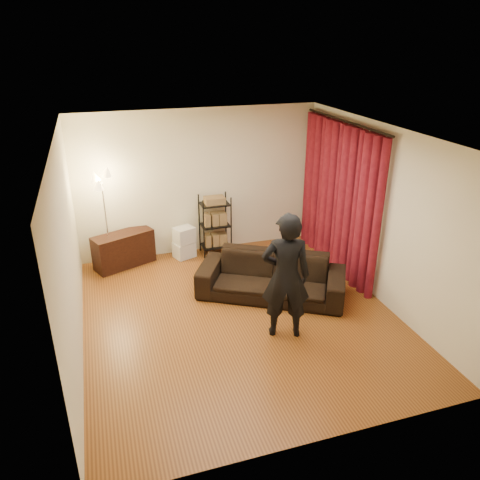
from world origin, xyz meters
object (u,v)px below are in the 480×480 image
object	(u,v)px
person	(286,276)
wire_shelf	(215,225)
sofa	(271,277)
floor_lamp	(106,223)
media_cabinet	(124,249)
storage_boxes	(184,243)

from	to	relation	value
person	wire_shelf	bearing A→B (deg)	-67.44
sofa	floor_lamp	distance (m)	2.97
media_cabinet	floor_lamp	world-z (taller)	floor_lamp
wire_shelf	person	bearing A→B (deg)	-70.56
floor_lamp	media_cabinet	bearing A→B (deg)	30.04
media_cabinet	storage_boxes	bearing A→B (deg)	-22.71
wire_shelf	floor_lamp	xyz separation A→B (m)	(-1.95, -0.15, 0.33)
person	storage_boxes	xyz separation A→B (m)	(-0.85, 2.84, -0.60)
sofa	media_cabinet	size ratio (longest dim) A/B	2.15
wire_shelf	floor_lamp	distance (m)	1.99
storage_boxes	media_cabinet	bearing A→B (deg)	-179.96
sofa	wire_shelf	size ratio (longest dim) A/B	1.99
storage_boxes	floor_lamp	xyz separation A→B (m)	(-1.35, -0.14, 0.60)
media_cabinet	wire_shelf	size ratio (longest dim) A/B	0.93
sofa	wire_shelf	distance (m)	1.88
sofa	floor_lamp	xyz separation A→B (m)	(-2.40, 1.66, 0.57)
storage_boxes	floor_lamp	distance (m)	1.48
sofa	storage_boxes	xyz separation A→B (m)	(-1.05, 1.80, -0.03)
sofa	floor_lamp	bearing A→B (deg)	174.94
person	sofa	bearing A→B (deg)	-83.41
person	floor_lamp	xyz separation A→B (m)	(-2.19, 2.69, 0.00)
person	floor_lamp	distance (m)	3.47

